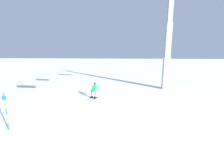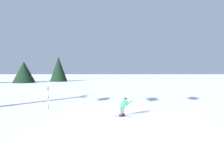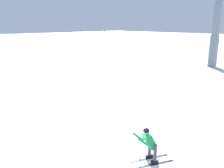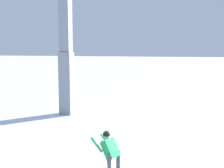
% 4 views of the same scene
% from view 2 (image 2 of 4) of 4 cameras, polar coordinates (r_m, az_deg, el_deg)
% --- Properties ---
extents(ground_plane, '(260.00, 260.00, 0.00)m').
position_cam_2_polar(ground_plane, '(17.57, 4.99, -8.29)').
color(ground_plane, white).
extents(skier_carving_main, '(1.73, 1.22, 1.60)m').
position_cam_2_polar(skier_carving_main, '(18.00, 2.90, -5.25)').
color(skier_carving_main, black).
rests_on(skier_carving_main, ground_plane).
extents(trail_marker_pole, '(0.07, 0.28, 2.10)m').
position_cam_2_polar(trail_marker_pole, '(21.92, -15.28, -2.99)').
color(trail_marker_pole, blue).
rests_on(trail_marker_pole, ground_plane).
extents(tree_line_ridge, '(26.84, 17.13, 9.45)m').
position_cam_2_polar(tree_line_ridge, '(65.26, -23.30, 3.38)').
color(tree_line_ridge, black).
rests_on(tree_line_ridge, ground_plane).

